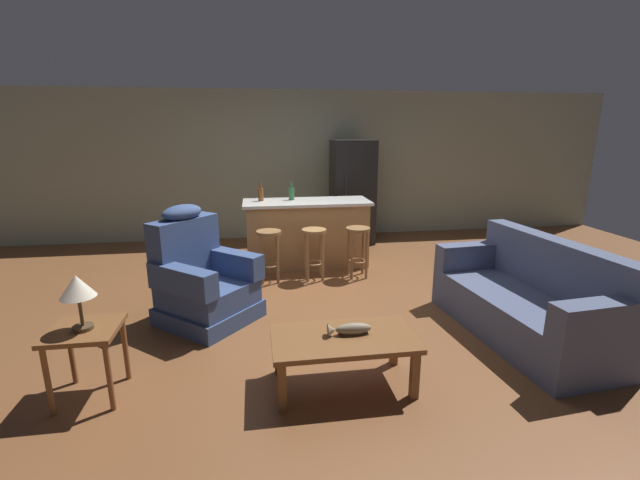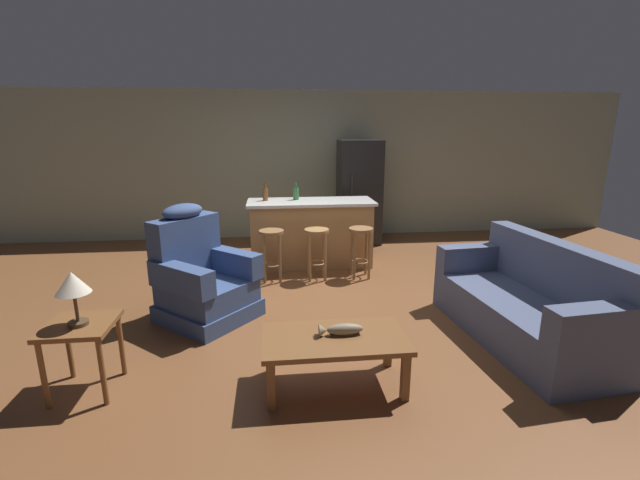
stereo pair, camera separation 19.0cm
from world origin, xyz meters
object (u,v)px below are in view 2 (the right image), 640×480
(kitchen_island, at_px, (311,233))
(bottle_tall_green, at_px, (296,193))
(recliner_near_lamp, at_px, (202,279))
(refrigerator, at_px, (359,192))
(bar_stool_left, at_px, (272,246))
(couch, at_px, (528,305))
(end_table, at_px, (81,335))
(bottle_short_amber, at_px, (265,194))
(fish_figurine, at_px, (341,330))
(coffee_table, at_px, (335,343))
(bar_stool_right, at_px, (361,243))
(table_lamp, at_px, (73,285))
(bar_stool_middle, at_px, (317,245))

(kitchen_island, xyz_separation_m, bottle_tall_green, (-0.20, 0.11, 0.57))
(recliner_near_lamp, distance_m, refrigerator, 3.68)
(recliner_near_lamp, relative_size, bar_stool_left, 1.76)
(refrigerator, bearing_deg, kitchen_island, -128.16)
(couch, distance_m, end_table, 3.84)
(recliner_near_lamp, xyz_separation_m, bottle_short_amber, (0.66, 1.77, 0.62))
(fish_figurine, height_order, bottle_tall_green, bottle_tall_green)
(bar_stool_left, bearing_deg, fish_figurine, -77.98)
(coffee_table, xyz_separation_m, fish_figurine, (0.05, 0.02, 0.10))
(end_table, distance_m, bottle_tall_green, 3.58)
(bar_stool_right, bearing_deg, fish_figurine, -105.10)
(bar_stool_left, height_order, bar_stool_right, same)
(bottle_short_amber, bearing_deg, coffee_table, -80.29)
(end_table, distance_m, refrigerator, 5.09)
(recliner_near_lamp, xyz_separation_m, table_lamp, (-0.67, -1.29, 0.45))
(recliner_near_lamp, relative_size, table_lamp, 2.93)
(recliner_near_lamp, height_order, end_table, recliner_near_lamp)
(end_table, distance_m, bar_stool_middle, 3.06)
(end_table, xyz_separation_m, bar_stool_middle, (2.01, 2.31, 0.01))
(coffee_table, distance_m, bottle_tall_green, 3.27)
(recliner_near_lamp, relative_size, refrigerator, 0.68)
(coffee_table, xyz_separation_m, table_lamp, (-1.88, 0.12, 0.50))
(table_lamp, relative_size, kitchen_island, 0.23)
(end_table, bearing_deg, bar_stool_middle, 48.97)
(bar_stool_left, xyz_separation_m, bar_stool_middle, (0.59, 0.00, 0.00))
(recliner_near_lamp, bearing_deg, bottle_tall_green, 99.32)
(bar_stool_right, xyz_separation_m, bottle_tall_green, (-0.81, 0.74, 0.57))
(bar_stool_right, distance_m, bottle_short_amber, 1.55)
(bar_stool_right, bearing_deg, coffee_table, -106.02)
(table_lamp, height_order, bottle_short_amber, bottle_short_amber)
(end_table, bearing_deg, bar_stool_right, 41.63)
(bar_stool_left, bearing_deg, recliner_near_lamp, -125.08)
(coffee_table, bearing_deg, recliner_near_lamp, 130.54)
(fish_figurine, xyz_separation_m, bar_stool_left, (-0.52, 2.43, 0.01))
(couch, bearing_deg, coffee_table, 11.22)
(coffee_table, distance_m, refrigerator, 4.44)
(kitchen_island, distance_m, refrigerator, 1.58)
(kitchen_island, height_order, bar_stool_right, kitchen_island)
(fish_figurine, relative_size, bar_stool_left, 0.50)
(bar_stool_middle, bearing_deg, table_lamp, -130.52)
(couch, distance_m, refrigerator, 3.86)
(recliner_near_lamp, bearing_deg, table_lamp, -76.68)
(bar_stool_left, xyz_separation_m, bar_stool_right, (1.18, 0.00, 0.00))
(coffee_table, xyz_separation_m, couch, (1.92, 0.56, -0.02))
(fish_figurine, xyz_separation_m, table_lamp, (-1.93, 0.10, 0.41))
(fish_figurine, height_order, bar_stool_middle, bar_stool_middle)
(refrigerator, bearing_deg, bottle_tall_green, -136.52)
(refrigerator, bearing_deg, recliner_near_lamp, -128.00)
(bar_stool_right, relative_size, refrigerator, 0.39)
(table_lamp, relative_size, bar_stool_right, 0.60)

